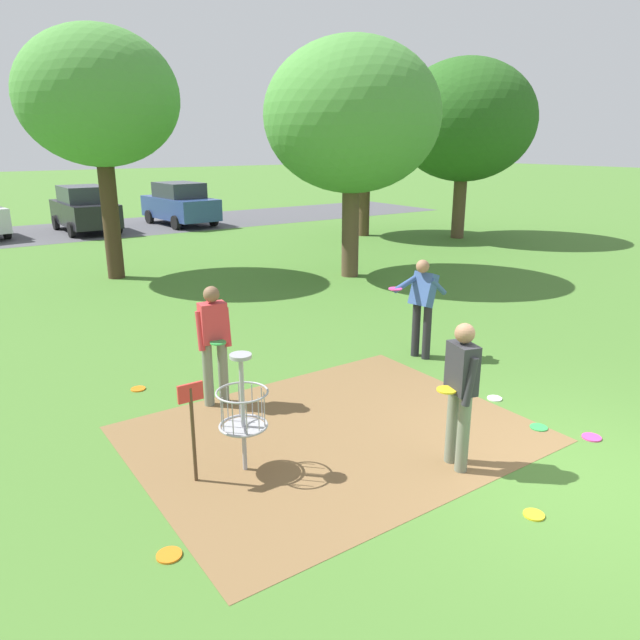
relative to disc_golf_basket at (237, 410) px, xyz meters
The scene contains 19 objects.
ground_plane 3.85m from the disc_golf_basket, 36.30° to the right, with size 160.00×160.00×0.00m, color #47752D.
dirt_tee_pad 1.57m from the disc_golf_basket, ahead, with size 4.79×3.77×0.01m, color brown.
disc_golf_basket is the anchor object (origin of this frame).
player_foreground_watching 1.88m from the disc_golf_basket, 72.54° to the left, with size 0.48×0.42×1.71m.
player_throwing 2.46m from the disc_golf_basket, 32.28° to the right, with size 0.44×0.49×1.71m.
player_waiting_left 4.51m from the disc_golf_basket, 19.79° to the left, with size 1.17×0.43×1.71m.
frisbee_by_tee 3.01m from the disc_golf_basket, 93.99° to the left, with size 0.21×0.21×0.02m, color orange.
frisbee_mid_grass 3.96m from the disc_golf_basket, 19.30° to the right, with size 0.22×0.22×0.02m, color green.
frisbee_far_left 4.01m from the disc_golf_basket, ahead, with size 0.21×0.21×0.02m, color white.
frisbee_far_right 3.23m from the disc_golf_basket, 50.21° to the right, with size 0.21×0.21×0.02m, color gold.
frisbee_scattered_a 1.68m from the disc_golf_basket, 142.05° to the right, with size 0.23×0.23×0.02m, color orange.
frisbee_scattered_b 4.44m from the disc_golf_basket, 24.65° to the right, with size 0.23×0.23×0.02m, color #E53D99.
tree_near_left 10.82m from the disc_golf_basket, 45.62° to the left, with size 4.56×4.56×6.12m.
tree_near_right 11.58m from the disc_golf_basket, 80.48° to the left, with size 4.01×4.01×6.33m.
tree_mid_left 18.30m from the disc_golf_basket, 35.14° to the left, with size 5.12×5.12×6.47m.
tree_mid_center 17.98m from the disc_golf_basket, 46.78° to the left, with size 4.24×4.24×6.02m.
parking_lot_strip 20.84m from the disc_golf_basket, 81.59° to the left, with size 36.00×6.00×0.01m, color #4C4C51.
parked_car_center_right 20.40m from the disc_golf_basket, 80.52° to the left, with size 2.02×4.22×1.84m.
parked_car_rightmost 21.21m from the disc_golf_basket, 69.71° to the left, with size 2.24×4.34×1.84m.
Camera 1 is at (-5.67, -3.14, 3.57)m, focal length 33.24 mm.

